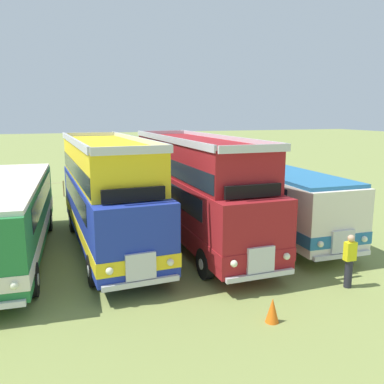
% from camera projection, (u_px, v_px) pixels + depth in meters
% --- Properties ---
extents(bus_sixth_in_row, '(3.13, 10.80, 2.99)m').
position_uv_depth(bus_sixth_in_row, '(8.00, 213.00, 14.90)').
color(bus_sixth_in_row, '#237538').
rests_on(bus_sixth_in_row, ground).
extents(bus_seventh_in_row, '(3.01, 10.17, 4.52)m').
position_uv_depth(bus_seventh_in_row, '(107.00, 192.00, 15.90)').
color(bus_seventh_in_row, '#1E339E').
rests_on(bus_seventh_in_row, ground).
extents(bus_eighth_in_row, '(2.72, 11.55, 4.52)m').
position_uv_depth(bus_eighth_in_row, '(194.00, 186.00, 17.15)').
color(bus_eighth_in_row, maroon).
rests_on(bus_eighth_in_row, ground).
extents(bus_ninth_in_row, '(2.78, 11.14, 2.99)m').
position_uv_depth(bus_ninth_in_row, '(266.00, 193.00, 18.78)').
color(bus_ninth_in_row, silver).
rests_on(bus_ninth_in_row, ground).
extents(cone_near_end, '(0.36, 0.36, 0.68)m').
position_uv_depth(cone_near_end, '(272.00, 310.00, 10.51)').
color(cone_near_end, orange).
rests_on(cone_near_end, ground).
extents(marshal_person, '(0.36, 0.24, 1.73)m').
position_uv_depth(marshal_person, '(349.00, 261.00, 12.53)').
color(marshal_person, '#23232D').
rests_on(marshal_person, ground).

